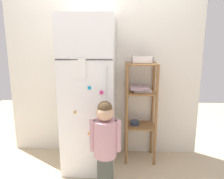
% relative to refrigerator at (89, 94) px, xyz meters
% --- Properties ---
extents(ground_plane, '(6.00, 6.00, 0.00)m').
position_rel_refrigerator_xyz_m(ground_plane, '(0.13, -0.02, -0.91)').
color(ground_plane, tan).
extents(kitchen_wall_back, '(2.58, 0.03, 2.32)m').
position_rel_refrigerator_xyz_m(kitchen_wall_back, '(0.13, 0.35, 0.25)').
color(kitchen_wall_back, silver).
rests_on(kitchen_wall_back, ground).
extents(refrigerator, '(0.60, 0.68, 1.82)m').
position_rel_refrigerator_xyz_m(refrigerator, '(0.00, 0.00, 0.00)').
color(refrigerator, white).
rests_on(refrigerator, ground).
extents(child_standing, '(0.31, 0.23, 0.97)m').
position_rel_refrigerator_xyz_m(child_standing, '(0.23, -0.52, -0.32)').
color(child_standing, '#434942').
rests_on(child_standing, ground).
extents(pantry_shelf_unit, '(0.39, 0.34, 1.28)m').
position_rel_refrigerator_xyz_m(pantry_shelf_unit, '(0.63, 0.15, -0.13)').
color(pantry_shelf_unit, olive).
rests_on(pantry_shelf_unit, ground).
extents(fruit_bin, '(0.25, 0.17, 0.08)m').
position_rel_refrigerator_xyz_m(fruit_bin, '(0.63, 0.17, 0.40)').
color(fruit_bin, white).
rests_on(fruit_bin, pantry_shelf_unit).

